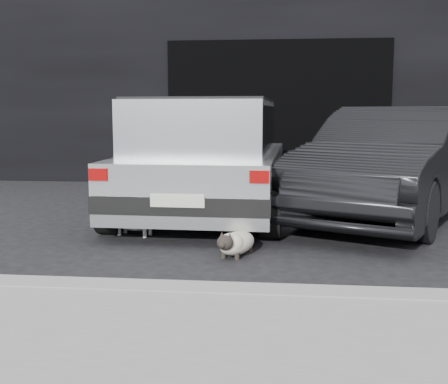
# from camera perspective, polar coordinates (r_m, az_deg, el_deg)

# --- Properties ---
(ground) EXTENTS (80.00, 80.00, 0.00)m
(ground) POSITION_cam_1_polar(r_m,az_deg,el_deg) (6.54, -3.90, -3.50)
(ground) COLOR black
(ground) RESTS_ON ground
(building_facade) EXTENTS (34.00, 4.00, 5.00)m
(building_facade) POSITION_cam_1_polar(r_m,az_deg,el_deg) (12.37, 5.64, 13.55)
(building_facade) COLOR black
(building_facade) RESTS_ON ground
(garage_opening) EXTENTS (4.00, 0.10, 2.60)m
(garage_opening) POSITION_cam_1_polar(r_m,az_deg,el_deg) (10.30, 5.46, 7.98)
(garage_opening) COLOR black
(garage_opening) RESTS_ON ground
(curb) EXTENTS (18.00, 0.25, 0.12)m
(curb) POSITION_cam_1_polar(r_m,az_deg,el_deg) (3.92, 4.12, -10.55)
(curb) COLOR gray
(curb) RESTS_ON ground
(sidewalk) EXTENTS (18.00, 2.20, 0.11)m
(sidewalk) POSITION_cam_1_polar(r_m,az_deg,el_deg) (2.81, 3.24, -18.47)
(sidewalk) COLOR gray
(sidewalk) RESTS_ON ground
(silver_hatchback) EXTENTS (2.08, 4.05, 1.48)m
(silver_hatchback) POSITION_cam_1_polar(r_m,az_deg,el_deg) (7.22, -1.59, 4.07)
(silver_hatchback) COLOR #B4B7B9
(silver_hatchback) RESTS_ON ground
(second_car) EXTENTS (3.11, 4.43, 1.39)m
(second_car) POSITION_cam_1_polar(r_m,az_deg,el_deg) (7.26, 16.87, 2.85)
(second_car) COLOR black
(second_car) RESTS_ON ground
(cat_siamese) EXTENTS (0.42, 0.77, 0.27)m
(cat_siamese) POSITION_cam_1_polar(r_m,az_deg,el_deg) (5.16, 1.13, -5.21)
(cat_siamese) COLOR beige
(cat_siamese) RESTS_ON ground
(cat_white) EXTENTS (0.76, 0.37, 0.36)m
(cat_white) POSITION_cam_1_polar(r_m,az_deg,el_deg) (6.08, -8.79, -2.78)
(cat_white) COLOR silver
(cat_white) RESTS_ON ground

